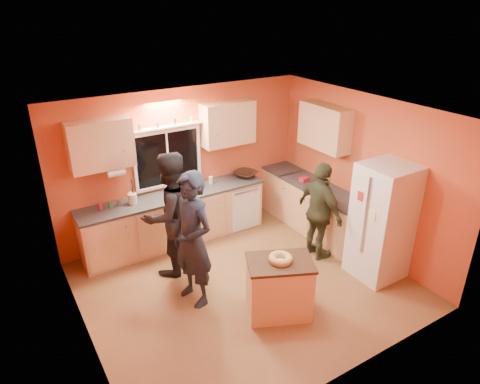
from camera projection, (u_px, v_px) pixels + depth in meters
ground at (245, 284)px, 6.41m from camera, size 4.50×4.50×0.00m
room_shell at (237, 174)px, 6.11m from camera, size 4.54×4.04×2.61m
back_counter at (194, 213)px, 7.54m from camera, size 4.23×0.62×0.90m
right_counter at (323, 213)px, 7.54m from camera, size 0.62×1.84×0.90m
refrigerator at (382, 222)px, 6.32m from camera, size 0.72×0.70×1.80m
island at (279, 287)px, 5.68m from camera, size 1.02×0.89×0.83m
bundt_pastry at (280, 258)px, 5.49m from camera, size 0.31×0.31×0.09m
person_left at (192, 240)px, 5.71m from camera, size 0.61×0.79×1.94m
person_center at (171, 215)px, 6.36m from camera, size 1.07×0.90×1.95m
person_right at (320, 212)px, 6.78m from camera, size 0.42×0.97×1.64m
mixing_bowl at (246, 174)px, 7.87m from camera, size 0.52×0.52×0.10m
utensil_crock at (132, 198)px, 6.85m from camera, size 0.14×0.14×0.17m
potted_plant at (359, 200)px, 6.66m from camera, size 0.27×0.24×0.29m
red_box at (304, 179)px, 7.69m from camera, size 0.17×0.14×0.07m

